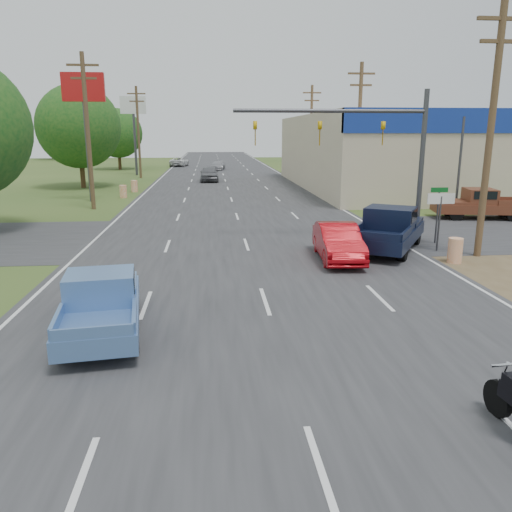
{
  "coord_description": "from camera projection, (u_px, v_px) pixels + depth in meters",
  "views": [
    {
      "loc": [
        -1.59,
        -6.39,
        5.03
      ],
      "look_at": [
        -0.22,
        8.6,
        1.3
      ],
      "focal_mm": 35.0,
      "sensor_mm": 36.0,
      "label": 1
    }
  ],
  "objects": [
    {
      "name": "utility_pole_2",
      "position": [
        359.0,
        129.0,
        37.05
      ],
      "size": [
        2.0,
        0.28,
        10.0
      ],
      "color": "#4C3823",
      "rests_on": "ground"
    },
    {
      "name": "street_name_sign",
      "position": [
        438.0,
        209.0,
        22.9
      ],
      "size": [
        0.8,
        0.08,
        2.61
      ],
      "color": "#3F3F44",
      "rests_on": "ground"
    },
    {
      "name": "utility_pole_5",
      "position": [
        88.0,
        128.0,
        32.48
      ],
      "size": [
        2.0,
        0.28,
        10.0
      ],
      "color": "#4C3823",
      "rests_on": "ground"
    },
    {
      "name": "distant_car_silver",
      "position": [
        218.0,
        165.0,
        69.22
      ],
      "size": [
        2.29,
        4.46,
        1.24
      ],
      "primitive_type": "imported",
      "rotation": [
        0.0,
        0.0,
        -0.13
      ],
      "color": "#A4A4A9",
      "rests_on": "ground"
    },
    {
      "name": "utility_pole_1",
      "position": [
        491.0,
        125.0,
        19.65
      ],
      "size": [
        2.0,
        0.28,
        10.0
      ],
      "color": "#4C3823",
      "rests_on": "ground"
    },
    {
      "name": "navy_pickup",
      "position": [
        390.0,
        228.0,
        21.89
      ],
      "size": [
        4.83,
        5.99,
        1.89
      ],
      "rotation": [
        0.0,
        0.0,
        -0.55
      ],
      "color": "black",
      "rests_on": "ground"
    },
    {
      "name": "barrel_2",
      "position": [
        123.0,
        191.0,
        39.53
      ],
      "size": [
        0.56,
        0.56,
        1.0
      ],
      "primitive_type": "cylinder",
      "color": "orange",
      "rests_on": "ground"
    },
    {
      "name": "signal_mast",
      "position": [
        368.0,
        138.0,
        23.32
      ],
      "size": [
        9.12,
        0.4,
        7.0
      ],
      "color": "#3F3F44",
      "rests_on": "ground"
    },
    {
      "name": "tree_5",
      "position": [
        366.0,
        128.0,
        100.58
      ],
      "size": [
        7.98,
        7.98,
        9.88
      ],
      "color": "#422D19",
      "rests_on": "ground"
    },
    {
      "name": "cross_road",
      "position": [
        243.0,
        236.0,
        24.93
      ],
      "size": [
        120.0,
        10.0,
        0.02
      ],
      "primitive_type": "cube",
      "color": "#2D2D30",
      "rests_on": "ground"
    },
    {
      "name": "pole_sign_left_far",
      "position": [
        133.0,
        114.0,
        59.02
      ],
      "size": [
        3.0,
        0.35,
        9.2
      ],
      "color": "#3F3F44",
      "rests_on": "ground"
    },
    {
      "name": "distant_car_grey",
      "position": [
        209.0,
        174.0,
        52.85
      ],
      "size": [
        1.9,
        4.73,
        1.61
      ],
      "primitive_type": "imported",
      "rotation": [
        0.0,
        0.0,
        -0.0
      ],
      "color": "slate",
      "rests_on": "ground"
    },
    {
      "name": "distant_car_white",
      "position": [
        179.0,
        162.0,
        76.6
      ],
      "size": [
        3.0,
        5.26,
        1.38
      ],
      "primitive_type": "imported",
      "rotation": [
        0.0,
        0.0,
        2.99
      ],
      "color": "silver",
      "rests_on": "ground"
    },
    {
      "name": "tree_6",
      "position": [
        60.0,
        125.0,
        95.16
      ],
      "size": [
        8.82,
        8.82,
        10.92
      ],
      "color": "#422D19",
      "rests_on": "ground"
    },
    {
      "name": "barrel_0",
      "position": [
        455.0,
        251.0,
        19.71
      ],
      "size": [
        0.56,
        0.56,
        1.0
      ],
      "primitive_type": "cylinder",
      "color": "orange",
      "rests_on": "ground"
    },
    {
      "name": "utility_pole_6",
      "position": [
        138.0,
        130.0,
        55.68
      ],
      "size": [
        2.0,
        0.28,
        10.0
      ],
      "color": "#4C3823",
      "rests_on": "ground"
    },
    {
      "name": "barrel_1",
      "position": [
        390.0,
        216.0,
        27.96
      ],
      "size": [
        0.56,
        0.56,
        1.0
      ],
      "primitive_type": "cylinder",
      "color": "orange",
      "rests_on": "ground"
    },
    {
      "name": "lane_sign",
      "position": [
        440.0,
        208.0,
        21.33
      ],
      "size": [
        1.2,
        0.08,
        2.52
      ],
      "color": "#3F3F44",
      "rests_on": "ground"
    },
    {
      "name": "pole_sign_left_near",
      "position": [
        84.0,
        102.0,
        35.82
      ],
      "size": [
        3.0,
        0.35,
        9.2
      ],
      "color": "#3F3F44",
      "rests_on": "ground"
    },
    {
      "name": "utility_pole_3",
      "position": [
        311.0,
        130.0,
        54.45
      ],
      "size": [
        2.0,
        0.28,
        10.0
      ],
      "color": "#4C3823",
      "rests_on": "ground"
    },
    {
      "name": "main_road",
      "position": [
        228.0,
        188.0,
        46.19
      ],
      "size": [
        15.0,
        180.0,
        0.02
      ],
      "primitive_type": "cube",
      "color": "#2D2D30",
      "rests_on": "ground"
    },
    {
      "name": "red_convertible",
      "position": [
        338.0,
        242.0,
        20.12
      ],
      "size": [
        1.82,
        4.49,
        1.45
      ],
      "primitive_type": "imported",
      "rotation": [
        0.0,
        0.0,
        -0.07
      ],
      "color": "#A1070E",
      "rests_on": "ground"
    },
    {
      "name": "tree_1",
      "position": [
        79.0,
        127.0,
        45.6
      ],
      "size": [
        7.56,
        7.56,
        9.36
      ],
      "color": "#422D19",
      "rests_on": "ground"
    },
    {
      "name": "ground",
      "position": [
        322.0,
        475.0,
        7.53
      ],
      "size": [
        200.0,
        200.0,
        0.0
      ],
      "primitive_type": "plane",
      "color": "#314B1E",
      "rests_on": "ground"
    },
    {
      "name": "tree_2",
      "position": [
        118.0,
        133.0,
        68.89
      ],
      "size": [
        6.72,
        6.72,
        8.32
      ],
      "color": "#422D19",
      "rests_on": "ground"
    },
    {
      "name": "barrel_3",
      "position": [
        134.0,
        186.0,
        43.42
      ],
      "size": [
        0.56,
        0.56,
        1.0
      ],
      "primitive_type": "cylinder",
      "color": "orange",
      "rests_on": "ground"
    },
    {
      "name": "brown_pickup",
      "position": [
        478.0,
        204.0,
        29.85
      ],
      "size": [
        5.7,
        3.02,
        1.8
      ],
      "rotation": [
        0.0,
        0.0,
        1.39
      ],
      "color": "black",
      "rests_on": "ground"
    },
    {
      "name": "blue_pickup",
      "position": [
        102.0,
        302.0,
        12.84
      ],
      "size": [
        2.45,
        4.98,
        1.58
      ],
      "rotation": [
        0.0,
        0.0,
        0.13
      ],
      "color": "black",
      "rests_on": "ground"
    }
  ]
}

